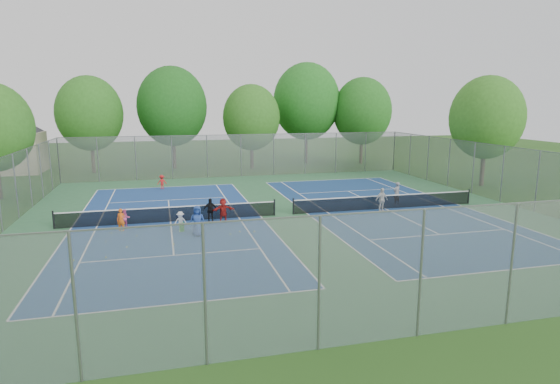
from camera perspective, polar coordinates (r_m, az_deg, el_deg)
The scene contains 39 objects.
ground at distance 29.59m, azimuth 0.48°, elevation -2.83°, with size 120.00×120.00×0.00m, color #254E18.
court_pad at distance 29.59m, azimuth 0.48°, elevation -2.82°, with size 32.00×32.00×0.01m, color #30673E.
court_left at distance 28.66m, azimuth -13.20°, elevation -3.55°, with size 10.97×23.77×0.01m, color navy.
court_right at distance 32.05m, azimuth 12.68°, elevation -1.99°, with size 10.97×23.77×0.01m, color navy.
net_left at distance 28.56m, azimuth -13.24°, elevation -2.70°, with size 12.87×0.10×0.91m, color black.
net_right at distance 31.96m, azimuth 12.71°, elevation -1.23°, with size 12.87×0.10×0.91m, color black.
fence_north at distance 44.68m, azimuth -4.78°, elevation 4.44°, with size 32.00×0.10×4.00m, color gray.
fence_south at distance 14.78m, azimuth 16.77°, elevation -9.56°, with size 32.00×0.10×4.00m, color gray.
fence_east at distance 36.64m, azimuth 25.48°, elevation 1.97°, with size 32.00×0.10×4.00m, color gray.
house at distance 53.89m, azimuth -30.29°, elevation 6.47°, with size 11.03×11.03×7.30m.
tree_nw at distance 50.24m, azimuth -22.21°, elevation 8.85°, with size 6.40×6.40×9.58m.
tree_nl at distance 50.80m, azimuth -13.01°, elevation 10.13°, with size 7.20×7.20×10.69m.
tree_nc at distance 49.69m, azimuth -3.52°, elevation 9.04°, with size 6.00×6.00×8.85m.
tree_nr at distance 54.30m, azimuth 3.26°, elevation 10.95°, with size 7.60×7.60×11.42m.
tree_ne at distance 54.58m, azimuth 10.00°, elevation 9.68°, with size 6.60×6.60×9.77m.
tree_side_e at distance 42.86m, azimuth 23.89°, elevation 8.29°, with size 6.00×6.00×9.20m.
ball_crate at distance 29.41m, azimuth -12.09°, elevation -2.88°, with size 0.34×0.34×0.29m, color #1834B5.
ball_hopper at distance 26.41m, azimuth -11.88°, elevation -4.21°, with size 0.26×0.26×0.51m, color #27902A.
student_a at distance 27.33m, azimuth -18.81°, elevation -3.24°, with size 0.46×0.30×1.26m, color orange.
student_b at distance 28.04m, azimuth -18.33°, elevation -3.07°, with size 0.51×0.40×1.05m, color #E65997.
student_c at distance 26.28m, azimuth -12.03°, elevation -3.57°, with size 0.74×0.43×1.15m, color white.
student_d at distance 28.04m, azimuth -8.51°, elevation -2.21°, with size 0.85×0.35×1.45m, color black.
student_e at distance 25.19m, azimuth -10.04°, elevation -3.52°, with size 0.81×0.53×1.67m, color navy.
student_f at distance 28.01m, azimuth -6.94°, elevation -2.21°, with size 1.32×0.42×1.42m, color #A01B16.
child_far_baseline at distance 39.40m, azimuth -14.20°, elevation 1.18°, with size 0.76×0.43×1.17m, color red.
instructor at distance 33.48m, azimuth 14.04°, elevation -0.15°, with size 0.58×0.38×1.58m, color gray.
teen_court_b at distance 31.01m, azimuth 12.29°, elevation -0.95°, with size 0.92×0.39×1.58m, color silver.
tennis_ball_0 at distance 26.05m, azimuth -17.05°, elevation -5.17°, with size 0.07×0.07×0.07m, color #A4C72E.
tennis_ball_1 at distance 24.11m, azimuth -12.83°, elevation -6.26°, with size 0.07×0.07×0.07m, color #D1DF34.
tennis_ball_2 at distance 27.25m, azimuth -18.73°, elevation -4.57°, with size 0.07×0.07×0.07m, color #CBDB33.
tennis_ball_3 at distance 23.04m, azimuth -20.47°, elevation -7.51°, with size 0.07×0.07×0.07m, color #C3CF30.
tennis_ball_4 at distance 25.56m, azimuth -20.47°, elevation -5.70°, with size 0.07×0.07×0.07m, color gold.
tennis_ball_5 at distance 23.16m, azimuth -23.84°, elevation -7.66°, with size 0.07×0.07×0.07m, color #A2C12D.
tennis_ball_6 at distance 25.39m, azimuth -6.08°, elevation -5.16°, with size 0.07×0.07×0.07m, color #C8F138.
tennis_ball_7 at distance 25.78m, azimuth -3.13°, elevation -4.87°, with size 0.07×0.07×0.07m, color #E7F338.
tennis_ball_8 at distance 23.01m, azimuth -24.14°, elevation -7.81°, with size 0.07×0.07×0.07m, color #E0F338.
tennis_ball_9 at distance 25.83m, azimuth -4.92°, elevation -4.85°, with size 0.07×0.07×0.07m, color yellow.
tennis_ball_10 at distance 27.01m, azimuth -19.89°, elevation -4.78°, with size 0.07×0.07×0.07m, color #C4E334.
tennis_ball_11 at distance 24.25m, azimuth -18.16°, elevation -6.44°, with size 0.07×0.07×0.07m, color yellow.
Camera 1 is at (-7.35, -27.78, 7.07)m, focal length 30.00 mm.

